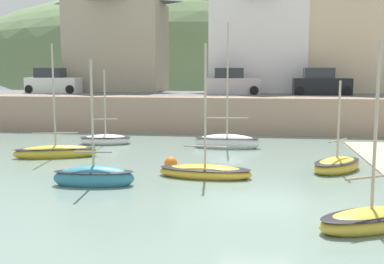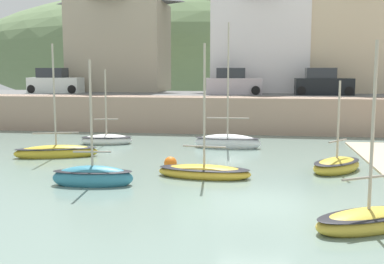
% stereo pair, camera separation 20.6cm
% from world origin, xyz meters
% --- Properties ---
extents(quay_seawall, '(48.00, 9.40, 2.40)m').
position_xyz_m(quay_seawall, '(0.00, 17.50, 1.36)').
color(quay_seawall, tan).
rests_on(quay_seawall, ground).
extents(hillside_backdrop, '(80.00, 44.00, 18.64)m').
position_xyz_m(hillside_backdrop, '(-3.64, 55.20, 6.52)').
color(hillside_backdrop, '#647E52').
rests_on(hillside_backdrop, ground).
extents(waterfront_building_left, '(8.08, 6.28, 9.39)m').
position_xyz_m(waterfront_building_left, '(-11.90, 25.20, 7.16)').
color(waterfront_building_left, tan).
rests_on(waterfront_building_left, ground).
extents(waterfront_building_centre, '(7.97, 5.83, 9.66)m').
position_xyz_m(waterfront_building_centre, '(0.01, 25.20, 7.30)').
color(waterfront_building_centre, white).
rests_on(waterfront_building_centre, ground).
extents(waterfront_building_right, '(7.66, 5.31, 10.15)m').
position_xyz_m(waterfront_building_right, '(7.51, 25.20, 7.55)').
color(waterfront_building_right, beige).
rests_on(waterfront_building_right, ground).
extents(sailboat_tall_mast, '(3.10, 1.29, 4.83)m').
position_xyz_m(sailboat_tall_mast, '(-6.01, 1.49, 0.31)').
color(sailboat_tall_mast, teal).
rests_on(sailboat_tall_mast, ground).
extents(motorboat_with_cabin, '(3.12, 1.78, 4.41)m').
position_xyz_m(motorboat_with_cabin, '(-8.60, 10.99, 0.25)').
color(motorboat_with_cabin, white).
rests_on(motorboat_with_cabin, ground).
extents(dinghy_open_wooden, '(3.85, 1.67, 5.41)m').
position_xyz_m(dinghy_open_wooden, '(-2.07, 3.38, 0.23)').
color(dinghy_open_wooden, gold).
rests_on(dinghy_open_wooden, ground).
extents(sailboat_white_hull, '(3.49, 2.72, 5.19)m').
position_xyz_m(sailboat_white_hull, '(3.03, -2.14, 0.25)').
color(sailboat_white_hull, gold).
rests_on(sailboat_white_hull, ground).
extents(sailboat_nearest_shore, '(3.65, 1.05, 6.93)m').
position_xyz_m(sailboat_nearest_shore, '(-1.62, 10.54, 0.35)').
color(sailboat_nearest_shore, white).
rests_on(sailboat_nearest_shore, ground).
extents(rowboat_small_beached, '(2.85, 3.07, 3.98)m').
position_xyz_m(rowboat_small_beached, '(3.33, 5.22, 0.25)').
color(rowboat_small_beached, gold).
rests_on(rowboat_small_beached, ground).
extents(sailboat_far_left, '(4.11, 2.18, 5.65)m').
position_xyz_m(sailboat_far_left, '(-9.72, 6.66, 0.27)').
color(sailboat_far_left, gold).
rests_on(sailboat_far_left, ground).
extents(parked_car_near_slipway, '(4.13, 1.82, 1.95)m').
position_xyz_m(parked_car_near_slipway, '(-15.93, 20.70, 3.20)').
color(parked_car_near_slipway, silver).
rests_on(parked_car_near_slipway, ground).
extents(parked_car_by_wall, '(4.25, 2.10, 1.95)m').
position_xyz_m(parked_car_by_wall, '(-1.92, 20.70, 3.20)').
color(parked_car_by_wall, '#BBB0B7').
rests_on(parked_car_by_wall, ground).
extents(parked_car_end_of_row, '(4.12, 1.82, 1.95)m').
position_xyz_m(parked_car_end_of_row, '(4.63, 20.70, 3.20)').
color(parked_car_end_of_row, black).
rests_on(parked_car_end_of_row, ground).
extents(mooring_buoy, '(0.57, 0.57, 0.57)m').
position_xyz_m(mooring_buoy, '(-3.77, 5.15, 0.17)').
color(mooring_buoy, orange).
rests_on(mooring_buoy, ground).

